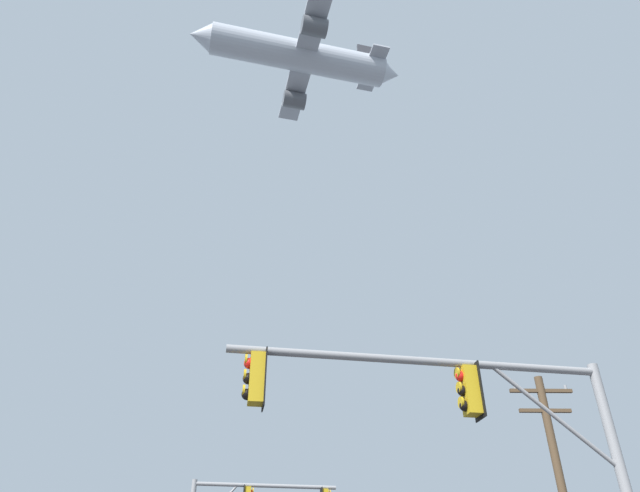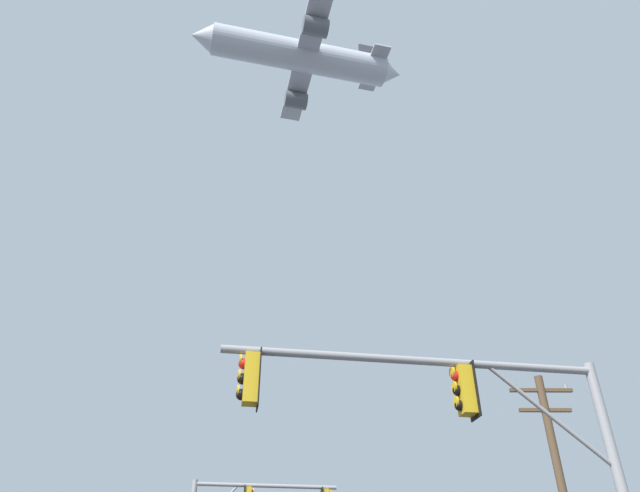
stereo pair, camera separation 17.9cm
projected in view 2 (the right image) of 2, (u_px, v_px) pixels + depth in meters
name	position (u px, v px, depth m)	size (l,w,h in m)	color
signal_pole_near	(471.00, 425.00, 10.14)	(7.23, 1.31, 5.61)	gray
airplane	(300.00, 56.00, 57.74)	(21.90, 16.92, 5.99)	#B7BCC6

